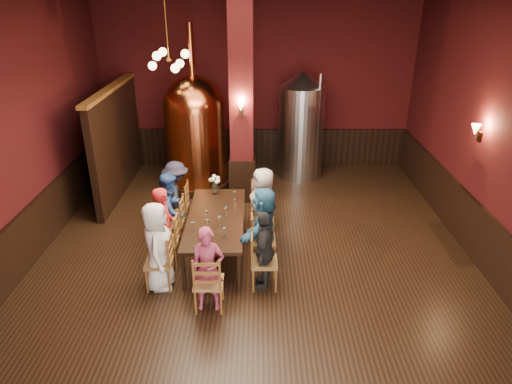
{
  "coord_description": "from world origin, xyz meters",
  "views": [
    {
      "loc": [
        0.07,
        -6.8,
        4.53
      ],
      "look_at": [
        0.03,
        0.2,
        1.33
      ],
      "focal_mm": 32.0,
      "sensor_mm": 36.0,
      "label": 1
    }
  ],
  "objects_px": {
    "copper_kettle": "(196,131)",
    "rose_vase": "(215,182)",
    "person_0": "(157,246)",
    "person_2": "(171,210)",
    "dining_table": "(216,220)",
    "steel_vessel": "(301,126)",
    "person_1": "(165,227)"
  },
  "relations": [
    {
      "from": "dining_table",
      "to": "rose_vase",
      "type": "xyz_separation_m",
      "value": [
        -0.1,
        0.99,
        0.32
      ]
    },
    {
      "from": "copper_kettle",
      "to": "steel_vessel",
      "type": "xyz_separation_m",
      "value": [
        2.53,
        0.66,
        -0.05
      ]
    },
    {
      "from": "person_0",
      "to": "dining_table",
      "type": "bearing_deg",
      "value": -44.75
    },
    {
      "from": "person_0",
      "to": "person_2",
      "type": "distance_m",
      "value": 1.33
    },
    {
      "from": "person_1",
      "to": "rose_vase",
      "type": "bearing_deg",
      "value": -47.18
    },
    {
      "from": "dining_table",
      "to": "person_0",
      "type": "distance_m",
      "value": 1.31
    },
    {
      "from": "person_0",
      "to": "copper_kettle",
      "type": "distance_m",
      "value": 4.16
    },
    {
      "from": "steel_vessel",
      "to": "rose_vase",
      "type": "relative_size",
      "value": 6.89
    },
    {
      "from": "dining_table",
      "to": "person_1",
      "type": "height_order",
      "value": "person_1"
    },
    {
      "from": "dining_table",
      "to": "person_0",
      "type": "bearing_deg",
      "value": -130.36
    },
    {
      "from": "dining_table",
      "to": "person_2",
      "type": "height_order",
      "value": "person_2"
    },
    {
      "from": "dining_table",
      "to": "person_1",
      "type": "distance_m",
      "value": 0.91
    },
    {
      "from": "person_1",
      "to": "steel_vessel",
      "type": "distance_m",
      "value": 4.92
    },
    {
      "from": "person_1",
      "to": "person_2",
      "type": "height_order",
      "value": "person_1"
    },
    {
      "from": "dining_table",
      "to": "steel_vessel",
      "type": "relative_size",
      "value": 0.9
    },
    {
      "from": "copper_kettle",
      "to": "person_2",
      "type": "bearing_deg",
      "value": -92.75
    },
    {
      "from": "dining_table",
      "to": "copper_kettle",
      "type": "bearing_deg",
      "value": 102.4
    },
    {
      "from": "dining_table",
      "to": "steel_vessel",
      "type": "height_order",
      "value": "steel_vessel"
    },
    {
      "from": "person_1",
      "to": "copper_kettle",
      "type": "bearing_deg",
      "value": -19.86
    },
    {
      "from": "dining_table",
      "to": "person_1",
      "type": "xyz_separation_m",
      "value": [
        -0.85,
        -0.34,
        0.04
      ]
    },
    {
      "from": "person_1",
      "to": "person_2",
      "type": "relative_size",
      "value": 1.01
    },
    {
      "from": "copper_kettle",
      "to": "rose_vase",
      "type": "height_order",
      "value": "copper_kettle"
    },
    {
      "from": "person_2",
      "to": "person_0",
      "type": "bearing_deg",
      "value": -169.81
    },
    {
      "from": "dining_table",
      "to": "steel_vessel",
      "type": "distance_m",
      "value": 4.22
    },
    {
      "from": "dining_table",
      "to": "person_0",
      "type": "height_order",
      "value": "person_0"
    },
    {
      "from": "steel_vessel",
      "to": "dining_table",
      "type": "bearing_deg",
      "value": -115.75
    },
    {
      "from": "copper_kettle",
      "to": "steel_vessel",
      "type": "height_order",
      "value": "copper_kettle"
    },
    {
      "from": "person_1",
      "to": "rose_vase",
      "type": "height_order",
      "value": "person_1"
    },
    {
      "from": "dining_table",
      "to": "rose_vase",
      "type": "height_order",
      "value": "rose_vase"
    },
    {
      "from": "copper_kettle",
      "to": "dining_table",
      "type": "bearing_deg",
      "value": -76.91
    },
    {
      "from": "dining_table",
      "to": "rose_vase",
      "type": "bearing_deg",
      "value": 94.91
    },
    {
      "from": "copper_kettle",
      "to": "rose_vase",
      "type": "bearing_deg",
      "value": -73.54
    }
  ]
}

